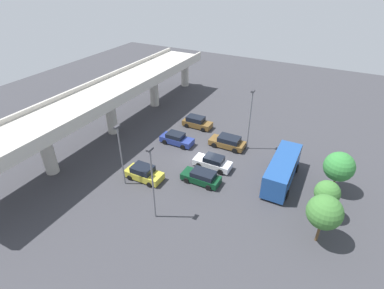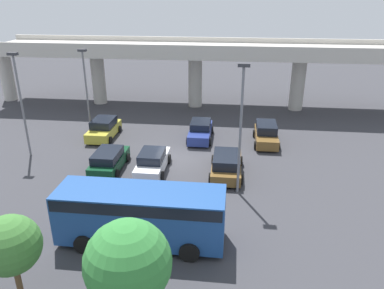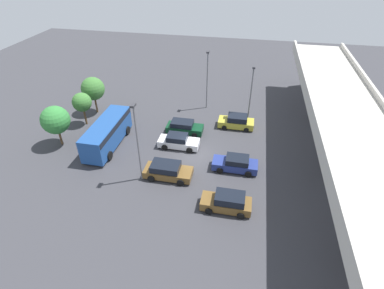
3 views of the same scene
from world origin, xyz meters
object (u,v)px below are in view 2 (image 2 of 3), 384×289
Objects in this scene: lamp_post_by_overpass at (241,121)px; shuttle_bus at (141,212)px; parked_car_2 at (152,162)px; parked_car_3 at (200,131)px; parked_car_1 at (109,160)px; lamp_post_mid_lot at (20,98)px; parked_car_5 at (266,134)px; lamp_post_near_aisle at (86,84)px; parked_car_0 at (104,129)px; tree_front_right at (128,263)px; tree_front_centre at (10,245)px; parked_car_4 at (227,164)px.

shuttle_bus is at bearing -130.67° from lamp_post_by_overpass.
parked_car_3 is (2.78, 6.65, -0.00)m from parked_car_2.
parked_car_1 is 8.12m from lamp_post_mid_lot.
parked_car_5 is at bearing -116.73° from shuttle_bus.
parked_car_0 is at bearing -37.74° from lamp_post_near_aisle.
lamp_post_by_overpass is at bearing 19.93° from parked_car_3.
tree_front_right is at bearing 21.76° from parked_car_0.
lamp_post_near_aisle is at bearing 29.44° from parked_car_1.
lamp_post_by_overpass is 13.70m from tree_front_centre.
parked_car_1 is at bearing 21.98° from parked_car_0.
lamp_post_by_overpass is 11.84m from tree_front_right.
tree_front_right reaches higher than parked_car_3.
lamp_post_mid_lot is at bearing -114.60° from lamp_post_near_aisle.
parked_car_0 is 0.60× the size of lamp_post_near_aisle.
parked_car_0 is 1.00× the size of parked_car_5.
shuttle_bus is 8.05m from lamp_post_by_overpass.
lamp_post_by_overpass reaches higher than tree_front_centre.
shuttle_bus is 17.79m from lamp_post_near_aisle.
parked_car_1 is 0.60× the size of lamp_post_near_aisle.
tree_front_right reaches higher than parked_car_5.
lamp_post_by_overpass reaches higher than tree_front_right.
parked_car_0 is 0.55× the size of lamp_post_mid_lot.
parked_car_1 is 0.53× the size of shuttle_bus.
lamp_post_near_aisle is 20.78m from tree_front_centre.
lamp_post_mid_lot is 0.97× the size of lamp_post_by_overpass.
parked_car_4 is at bearing -26.67° from parked_car_5.
parked_car_3 is 0.58× the size of lamp_post_mid_lot.
lamp_post_near_aisle is 1.54× the size of tree_front_right.
parked_car_0 is 21.06m from tree_front_right.
tree_front_right is (-6.25, -19.70, 2.40)m from parked_car_5.
tree_front_centre reaches higher than parked_car_3.
lamp_post_mid_lot reaches higher than parked_car_1.
parked_car_5 reaches higher than parked_car_0.
lamp_post_mid_lot is at bearing 76.58° from parked_car_1.
lamp_post_mid_lot is at bearing 84.59° from parked_car_4.
parked_car_3 is at bearing -4.50° from lamp_post_near_aisle.
parked_car_1 is 1.00× the size of parked_car_5.
lamp_post_by_overpass is at bearing -110.69° from parked_car_2.
lamp_post_mid_lot is 16.23m from tree_front_centre.
parked_car_5 is 0.92× the size of tree_front_right.
parked_car_4 is 15.87m from lamp_post_mid_lot.
tree_front_right is at bearing -50.78° from lamp_post_mid_lot.
parked_car_2 is at bearing -9.02° from lamp_post_mid_lot.
tree_front_right reaches higher than parked_car_2.
shuttle_bus is (4.33, -7.88, 1.02)m from parked_car_1.
parked_car_3 is 1.04× the size of parked_car_5.
parked_car_2 is 11.11m from lamp_post_near_aisle.
parked_car_2 is at bearing 78.24° from tree_front_centre.
parked_car_1 is at bearing -41.61° from parked_car_3.
lamp_post_near_aisle is at bearing -60.89° from shuttle_bus.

